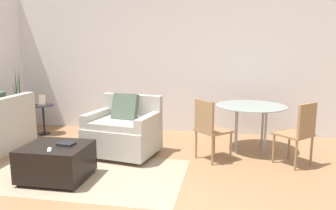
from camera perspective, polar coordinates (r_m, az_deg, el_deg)
The scene contains 12 objects.
wall_back at distance 6.32m, azimuth 0.24°, elevation 7.71°, with size 12.00×0.06×2.75m.
area_rug at distance 4.51m, azimuth -14.37°, elevation -11.56°, with size 2.60×1.53×0.01m.
armchair at distance 5.05m, azimuth -7.75°, elevation -4.57°, with size 1.12×0.99×0.94m.
ottoman at distance 4.36m, azimuth -18.87°, elevation -9.20°, with size 0.78×0.69×0.44m.
book_stack at distance 4.28m, azimuth -17.33°, elevation -6.47°, with size 0.22×0.17×0.03m.
tv_remote_primary at distance 4.14m, azimuth -19.97°, elevation -7.32°, with size 0.11×0.17×0.01m.
potted_plant at distance 6.90m, azimuth -24.33°, elevation -2.33°, with size 0.36×0.36×1.31m.
side_table at distance 6.60m, azimuth -20.88°, elevation -1.45°, with size 0.40×0.40×0.56m.
picture_frame at distance 6.55m, azimuth -21.03°, elevation 0.87°, with size 0.15×0.07×0.20m.
dining_table at distance 5.34m, azimuth 14.22°, elevation -0.91°, with size 1.11×1.11×0.73m.
dining_chair_near_left at distance 4.76m, azimuth 7.19°, elevation -3.65°, with size 0.59×0.59×0.90m.
dining_chair_near_right at distance 4.86m, azimuth 21.92°, elevation -4.04°, with size 0.59×0.59×0.90m.
Camera 1 is at (1.11, -2.76, 1.65)m, focal length 35.00 mm.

